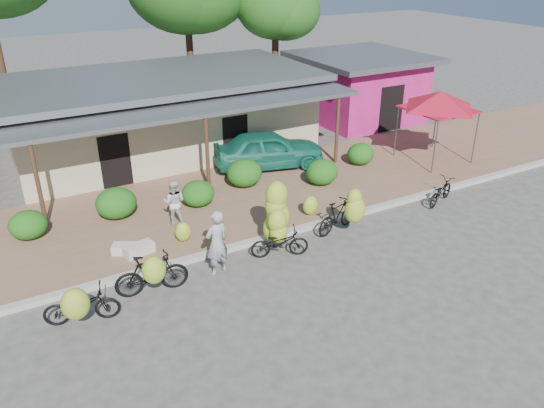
{
  "coord_description": "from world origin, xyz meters",
  "views": [
    {
      "loc": [
        -6.57,
        -10.38,
        8.08
      ],
      "look_at": [
        0.32,
        1.99,
        1.2
      ],
      "focal_mm": 35.0,
      "sensor_mm": 36.0,
      "label": 1
    }
  ],
  "objects": [
    {
      "name": "vendor",
      "position": [
        -1.87,
        1.08,
        0.95
      ],
      "size": [
        0.78,
        0.61,
        1.9
      ],
      "primitive_type": "imported",
      "rotation": [
        0.0,
        0.0,
        3.38
      ],
      "color": "#959595",
      "rests_on": "ground"
    },
    {
      "name": "teal_van",
      "position": [
        2.97,
        7.0,
        0.86
      ],
      "size": [
        4.64,
        2.78,
        1.48
      ],
      "primitive_type": "imported",
      "rotation": [
        0.0,
        0.0,
        1.32
      ],
      "color": "#176853",
      "rests_on": "sidewalk"
    },
    {
      "name": "hedge_0",
      "position": [
        -6.14,
        5.45,
        0.56
      ],
      "size": [
        1.13,
        1.02,
        0.88
      ],
      "primitive_type": "ellipsoid",
      "color": "#124F12",
      "rests_on": "sidewalk"
    },
    {
      "name": "ground",
      "position": [
        0.0,
        0.0,
        0.0
      ],
      "size": [
        100.0,
        100.0,
        0.0
      ],
      "primitive_type": "plane",
      "color": "#474441",
      "rests_on": "ground"
    },
    {
      "name": "sack_near",
      "position": [
        -3.53,
        2.92,
        0.27
      ],
      "size": [
        0.92,
        0.58,
        0.3
      ],
      "primitive_type": "cube",
      "rotation": [
        0.0,
        0.0,
        0.23
      ],
      "color": "beige",
      "rests_on": "sidewalk"
    },
    {
      "name": "bike_right",
      "position": [
        2.42,
        1.27,
        0.7
      ],
      "size": [
        1.81,
        1.38,
        1.64
      ],
      "rotation": [
        0.0,
        0.0,
        1.84
      ],
      "color": "black",
      "rests_on": "ground"
    },
    {
      "name": "hedge_1",
      "position": [
        -3.47,
        5.52,
        0.63
      ],
      "size": [
        1.31,
        1.18,
        1.02
      ],
      "primitive_type": "ellipsoid",
      "color": "#124F12",
      "rests_on": "sidewalk"
    },
    {
      "name": "loose_banana_b",
      "position": [
        -1.24,
        2.51,
        0.44
      ],
      "size": [
        0.52,
        0.44,
        0.65
      ],
      "primitive_type": "ellipsoid",
      "color": "#A6BF2F",
      "rests_on": "sidewalk"
    },
    {
      "name": "bike_center",
      "position": [
        0.14,
        1.32,
        0.86
      ],
      "size": [
        1.77,
        1.41,
        2.12
      ],
      "rotation": [
        0.0,
        0.0,
        1.22
      ],
      "color": "black",
      "rests_on": "ground"
    },
    {
      "name": "sack_far",
      "position": [
        -3.85,
        3.16,
        0.26
      ],
      "size": [
        0.84,
        0.69,
        0.28
      ],
      "primitive_type": "cube",
      "rotation": [
        0.0,
        0.0,
        -0.5
      ],
      "color": "beige",
      "rests_on": "sidewalk"
    },
    {
      "name": "bike_far_right",
      "position": [
        6.69,
        1.38,
        0.43
      ],
      "size": [
        1.75,
        1.14,
        0.87
      ],
      "rotation": [
        0.0,
        0.0,
        1.95
      ],
      "color": "black",
      "rests_on": "ground"
    },
    {
      "name": "bike_left",
      "position": [
        -3.73,
        0.95,
        0.65
      ],
      "size": [
        1.95,
        1.29,
        1.45
      ],
      "rotation": [
        0.0,
        0.0,
        1.43
      ],
      "color": "black",
      "rests_on": "ground"
    },
    {
      "name": "hedge_3",
      "position": [
        1.28,
        5.77,
        0.63
      ],
      "size": [
        1.31,
        1.18,
        1.02
      ],
      "primitive_type": "ellipsoid",
      "color": "#124F12",
      "rests_on": "sidewalk"
    },
    {
      "name": "bike_far_left",
      "position": [
        -5.58,
        0.59,
        0.57
      ],
      "size": [
        1.85,
        1.42,
        1.36
      ],
      "rotation": [
        0.0,
        0.0,
        1.31
      ],
      "color": "black",
      "rests_on": "ground"
    },
    {
      "name": "shop_main",
      "position": [
        0.0,
        10.93,
        1.72
      ],
      "size": [
        13.0,
        8.5,
        3.35
      ],
      "color": "beige",
      "rests_on": "ground"
    },
    {
      "name": "hedge_5",
      "position": [
        6.35,
        5.44,
        0.55
      ],
      "size": [
        1.11,
        1.0,
        0.87
      ],
      "primitive_type": "ellipsoid",
      "color": "#124F12",
      "rests_on": "sidewalk"
    },
    {
      "name": "hedge_2",
      "position": [
        -0.83,
        5.06,
        0.56
      ],
      "size": [
        1.14,
        1.02,
        0.89
      ],
      "primitive_type": "ellipsoid",
      "color": "#124F12",
      "rests_on": "sidewalk"
    },
    {
      "name": "bystander",
      "position": [
        -1.96,
        4.2,
        0.86
      ],
      "size": [
        0.91,
        0.86,
        1.48
      ],
      "primitive_type": "imported",
      "rotation": [
        0.0,
        0.0,
        2.58
      ],
      "color": "silver",
      "rests_on": "sidewalk"
    },
    {
      "name": "red_canopy",
      "position": [
        9.32,
        4.43,
        2.61
      ],
      "size": [
        3.5,
        3.5,
        2.86
      ],
      "color": "#59595E",
      "rests_on": "sidewalk"
    },
    {
      "name": "shop_pink",
      "position": [
        10.5,
        10.99,
        1.67
      ],
      "size": [
        6.0,
        6.0,
        3.25
      ],
      "color": "#CB1F84",
      "rests_on": "ground"
    },
    {
      "name": "curb",
      "position": [
        0.0,
        2.0,
        0.07
      ],
      "size": [
        60.0,
        0.25,
        0.15
      ],
      "primitive_type": "cube",
      "color": "#A8A399",
      "rests_on": "ground"
    },
    {
      "name": "hedge_4",
      "position": [
        3.86,
        4.53,
        0.59
      ],
      "size": [
        1.22,
        1.1,
        0.95
      ],
      "primitive_type": "ellipsoid",
      "color": "#124F12",
      "rests_on": "sidewalk"
    },
    {
      "name": "loose_banana_c",
      "position": [
        2.12,
        2.63,
        0.45
      ],
      "size": [
        0.53,
        0.45,
        0.66
      ],
      "primitive_type": "ellipsoid",
      "color": "#A6BF2F",
      "rests_on": "sidewalk"
    },
    {
      "name": "loose_banana_a",
      "position": [
        -2.14,
        3.01,
        0.43
      ],
      "size": [
        0.49,
        0.42,
        0.61
      ],
      "primitive_type": "ellipsoid",
      "color": "#A6BF2F",
      "rests_on": "sidewalk"
    },
    {
      "name": "sidewalk",
      "position": [
        0.0,
        5.0,
        0.06
      ],
      "size": [
        60.0,
        6.0,
        0.12
      ],
      "primitive_type": "cube",
      "color": "#8C634B",
      "rests_on": "ground"
    },
    {
      "name": "tree_near_right",
      "position": [
        7.31,
        14.61,
        5.43
      ],
      "size": [
        4.21,
        4.01,
        7.0
      ],
      "color": "#4C2E1E",
      "rests_on": "ground"
    }
  ]
}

